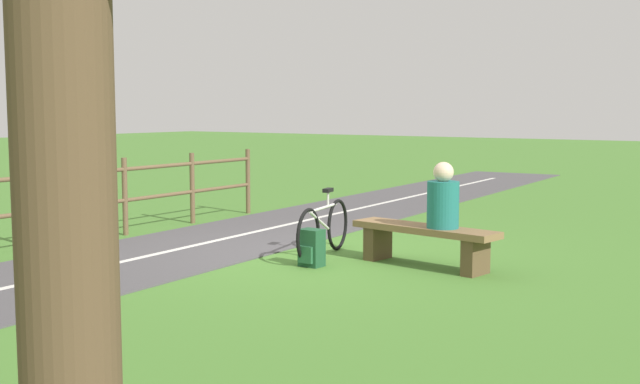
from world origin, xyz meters
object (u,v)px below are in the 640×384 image
at_px(backpack, 311,248).
at_px(tree_far_left, 84,168).
at_px(person_seated, 443,200).
at_px(bench, 424,238).
at_px(bicycle, 324,228).

xyz_separation_m(backpack, tree_far_left, (-3.32, 6.03, 1.48)).
bearing_deg(person_seated, tree_far_left, 114.23).
relative_size(bench, person_seated, 2.49).
relative_size(backpack, tree_far_left, 0.12).
distance_m(bench, bicycle, 1.37).
height_order(bench, tree_far_left, tree_far_left).
distance_m(backpack, tree_far_left, 7.04).
bearing_deg(person_seated, bicycle, 11.94).
distance_m(person_seated, bicycle, 1.69).
height_order(bicycle, backpack, bicycle).
relative_size(bench, bicycle, 1.16).
height_order(bench, person_seated, person_seated).
bearing_deg(backpack, bicycle, -69.01).
bearing_deg(bench, person_seated, -180.00).
relative_size(bicycle, tree_far_left, 0.45).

